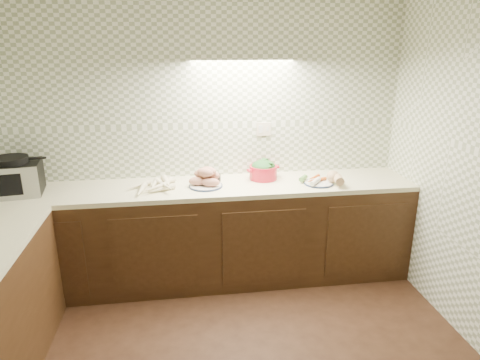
{
  "coord_description": "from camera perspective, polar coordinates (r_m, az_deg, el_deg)",
  "views": [
    {
      "loc": [
        -0.21,
        -1.98,
        2.1
      ],
      "look_at": [
        0.25,
        1.25,
        1.02
      ],
      "focal_mm": 32.0,
      "sensor_mm": 36.0,
      "label": 1
    }
  ],
  "objects": [
    {
      "name": "room",
      "position": [
        2.05,
        -2.05,
        4.99
      ],
      "size": [
        3.6,
        3.6,
        2.6
      ],
      "color": "black",
      "rests_on": "ground"
    },
    {
      "name": "counter",
      "position": [
        3.17,
        -15.96,
        -13.87
      ],
      "size": [
        3.6,
        3.6,
        0.9
      ],
      "color": "black",
      "rests_on": "ground"
    },
    {
      "name": "toaster_oven",
      "position": [
        3.89,
        -28.09,
        0.35
      ],
      "size": [
        0.48,
        0.39,
        0.31
      ],
      "rotation": [
        0.0,
        0.0,
        0.14
      ],
      "color": "black",
      "rests_on": "counter"
    },
    {
      "name": "parsnip_pile",
      "position": [
        3.67,
        -12.43,
        -0.66
      ],
      "size": [
        0.36,
        0.45,
        0.08
      ],
      "color": "beige",
      "rests_on": "counter"
    },
    {
      "name": "sweet_potato_plate",
      "position": [
        3.65,
        -4.56,
        0.17
      ],
      "size": [
        0.3,
        0.29,
        0.17
      ],
      "rotation": [
        0.0,
        0.0,
        -0.35
      ],
      "color": "#192545",
      "rests_on": "counter"
    },
    {
      "name": "onion_bowl",
      "position": [
        3.79,
        -3.75,
        0.49
      ],
      "size": [
        0.15,
        0.15,
        0.11
      ],
      "color": "black",
      "rests_on": "counter"
    },
    {
      "name": "dutch_oven",
      "position": [
        3.83,
        3.12,
        1.35
      ],
      "size": [
        0.32,
        0.32,
        0.17
      ],
      "rotation": [
        0.0,
        0.0,
        0.33
      ],
      "color": "red",
      "rests_on": "counter"
    },
    {
      "name": "veg_plate",
      "position": [
        3.78,
        11.25,
        0.11
      ],
      "size": [
        0.38,
        0.28,
        0.12
      ],
      "rotation": [
        0.0,
        0.0,
        -0.32
      ],
      "color": "#192545",
      "rests_on": "counter"
    }
  ]
}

